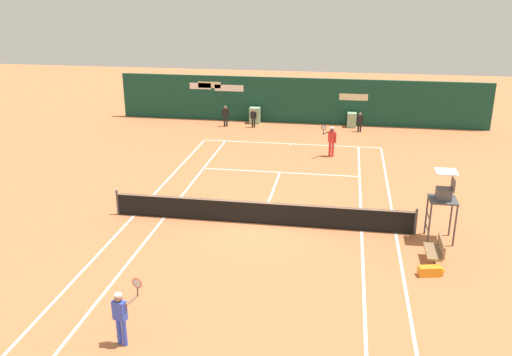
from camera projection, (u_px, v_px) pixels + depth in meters
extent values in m
plane|color=#C67042|center=(260.00, 224.00, 22.03)|extent=(80.00, 80.00, 0.00)
cube|color=white|center=(291.00, 144.00, 32.90)|extent=(10.60, 0.10, 0.01)
cube|color=white|center=(135.00, 215.00, 22.84)|extent=(0.10, 23.40, 0.01)
cube|color=white|center=(165.00, 217.00, 22.64)|extent=(0.10, 23.40, 0.01)
cube|color=white|center=(362.00, 231.00, 21.42)|extent=(0.10, 23.40, 0.01)
cube|color=white|center=(396.00, 233.00, 21.22)|extent=(0.10, 23.40, 0.01)
cube|color=white|center=(280.00, 172.00, 27.98)|extent=(8.00, 0.10, 0.01)
cube|color=white|center=(271.00, 195.00, 25.00)|extent=(0.10, 6.40, 0.01)
cube|color=white|center=(290.00, 144.00, 32.76)|extent=(0.10, 0.24, 0.01)
cylinder|color=#4C4C51|center=(117.00, 202.00, 22.77)|extent=(0.10, 0.10, 1.07)
cylinder|color=#4C4C51|center=(416.00, 222.00, 20.93)|extent=(0.10, 0.10, 1.07)
cube|color=black|center=(260.00, 213.00, 21.87)|extent=(12.00, 0.03, 0.95)
cube|color=white|center=(260.00, 203.00, 21.72)|extent=(12.00, 0.04, 0.06)
cube|color=#144233|center=(299.00, 101.00, 37.31)|extent=(25.00, 0.24, 3.08)
cube|color=white|center=(200.00, 86.00, 37.95)|extent=(1.52, 0.02, 0.44)
cube|color=beige|center=(354.00, 97.00, 36.49)|extent=(1.88, 0.02, 0.44)
cube|color=beige|center=(209.00, 85.00, 37.82)|extent=(1.60, 0.02, 0.44)
cube|color=white|center=(229.00, 88.00, 37.67)|extent=(2.03, 0.02, 0.44)
cube|color=#8CB793|center=(255.00, 115.00, 37.59)|extent=(0.70, 0.70, 1.09)
cube|color=#8CB793|center=(352.00, 120.00, 36.60)|extent=(0.60, 0.70, 0.96)
cylinder|color=#47474C|center=(429.00, 224.00, 20.06)|extent=(0.07, 0.07, 1.60)
cylinder|color=#47474C|center=(426.00, 215.00, 20.90)|extent=(0.07, 0.07, 1.60)
cylinder|color=#47474C|center=(455.00, 226.00, 19.92)|extent=(0.07, 0.07, 1.60)
cylinder|color=#47474C|center=(451.00, 216.00, 20.76)|extent=(0.07, 0.07, 1.60)
cylinder|color=#47474C|center=(427.00, 227.00, 20.59)|extent=(0.04, 0.81, 0.04)
cylinder|color=#47474C|center=(428.00, 216.00, 20.42)|extent=(0.04, 0.81, 0.04)
cube|color=#47474C|center=(443.00, 200.00, 20.13)|extent=(1.00, 1.00, 0.06)
cube|color=#4C4C51|center=(444.00, 194.00, 20.05)|extent=(0.52, 0.56, 0.40)
cube|color=#4C4C51|center=(453.00, 185.00, 19.88)|extent=(0.06, 0.56, 0.45)
cube|color=white|center=(446.00, 172.00, 19.77)|extent=(0.76, 0.80, 0.04)
cylinder|color=#38383D|center=(434.00, 265.00, 18.41)|extent=(0.06, 0.06, 0.38)
cylinder|color=#38383D|center=(430.00, 250.00, 19.44)|extent=(0.06, 0.06, 0.38)
cube|color=olive|center=(433.00, 252.00, 18.85)|extent=(0.48, 1.27, 0.08)
cube|color=olive|center=(442.00, 246.00, 18.72)|extent=(0.06, 1.27, 0.42)
cube|color=orange|center=(429.00, 271.00, 18.12)|extent=(0.77, 0.46, 0.32)
sphere|color=orange|center=(440.00, 271.00, 18.14)|extent=(0.29, 0.29, 0.28)
cylinder|color=red|center=(333.00, 149.00, 30.39)|extent=(0.13, 0.13, 0.83)
cylinder|color=red|center=(330.00, 149.00, 30.50)|extent=(0.13, 0.13, 0.83)
cube|color=red|center=(332.00, 137.00, 30.21)|extent=(0.43, 0.35, 0.58)
sphere|color=brown|center=(332.00, 130.00, 30.07)|extent=(0.23, 0.23, 0.23)
cylinder|color=white|center=(332.00, 128.00, 30.04)|extent=(0.22, 0.22, 0.06)
cylinder|color=red|center=(336.00, 138.00, 30.09)|extent=(0.09, 0.09, 0.56)
cylinder|color=brown|center=(326.00, 133.00, 30.05)|extent=(0.33, 0.54, 0.09)
cylinder|color=black|center=(323.00, 132.00, 29.80)|extent=(0.03, 0.03, 0.22)
torus|color=black|center=(324.00, 128.00, 29.71)|extent=(0.28, 0.16, 0.30)
cylinder|color=silver|center=(324.00, 128.00, 29.71)|extent=(0.23, 0.12, 0.26)
cylinder|color=blue|center=(119.00, 331.00, 14.62)|extent=(0.13, 0.13, 0.78)
cylinder|color=blue|center=(124.00, 333.00, 14.55)|extent=(0.13, 0.13, 0.78)
cube|color=blue|center=(120.00, 310.00, 14.36)|extent=(0.39, 0.28, 0.55)
sphere|color=#8C664C|center=(118.00, 298.00, 14.23)|extent=(0.21, 0.21, 0.21)
cylinder|color=white|center=(118.00, 295.00, 14.20)|extent=(0.20, 0.20, 0.06)
cylinder|color=blue|center=(113.00, 310.00, 14.46)|extent=(0.08, 0.08, 0.53)
cylinder|color=#8C664C|center=(132.00, 300.00, 14.42)|extent=(0.22, 0.53, 0.08)
cylinder|color=black|center=(138.00, 291.00, 14.61)|extent=(0.03, 0.03, 0.22)
torus|color=#DB3838|center=(137.00, 283.00, 14.53)|extent=(0.30, 0.10, 0.30)
cylinder|color=silver|center=(137.00, 283.00, 14.53)|extent=(0.25, 0.07, 0.26)
cylinder|color=black|center=(254.00, 123.00, 36.50)|extent=(0.10, 0.10, 0.63)
cylinder|color=black|center=(252.00, 123.00, 36.53)|extent=(0.10, 0.10, 0.63)
cube|color=black|center=(253.00, 115.00, 36.33)|extent=(0.29, 0.17, 0.44)
sphere|color=#8C664C|center=(253.00, 110.00, 36.23)|extent=(0.17, 0.17, 0.17)
cylinder|color=black|center=(256.00, 116.00, 36.31)|extent=(0.07, 0.07, 0.42)
cylinder|color=black|center=(251.00, 115.00, 36.38)|extent=(0.07, 0.07, 0.42)
cylinder|color=black|center=(361.00, 127.00, 35.43)|extent=(0.10, 0.10, 0.64)
cylinder|color=black|center=(358.00, 127.00, 35.47)|extent=(0.10, 0.10, 0.64)
cube|color=black|center=(360.00, 119.00, 35.26)|extent=(0.31, 0.20, 0.45)
sphere|color=#8C664C|center=(360.00, 114.00, 35.16)|extent=(0.18, 0.18, 0.18)
cylinder|color=black|center=(363.00, 119.00, 35.23)|extent=(0.07, 0.07, 0.43)
cylinder|color=black|center=(357.00, 119.00, 35.32)|extent=(0.07, 0.07, 0.43)
cylinder|color=black|center=(227.00, 121.00, 36.78)|extent=(0.11, 0.11, 0.70)
cylinder|color=black|center=(224.00, 121.00, 36.80)|extent=(0.11, 0.11, 0.70)
cube|color=black|center=(225.00, 112.00, 36.59)|extent=(0.33, 0.19, 0.49)
sphere|color=#8C664C|center=(225.00, 107.00, 36.47)|extent=(0.19, 0.19, 0.19)
cylinder|color=black|center=(228.00, 113.00, 36.58)|extent=(0.07, 0.07, 0.48)
cylinder|color=black|center=(223.00, 113.00, 36.62)|extent=(0.07, 0.07, 0.48)
sphere|color=#CCE033|center=(208.00, 195.00, 24.96)|extent=(0.07, 0.07, 0.07)
sphere|color=#CCE033|center=(360.00, 179.00, 26.96)|extent=(0.07, 0.07, 0.07)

